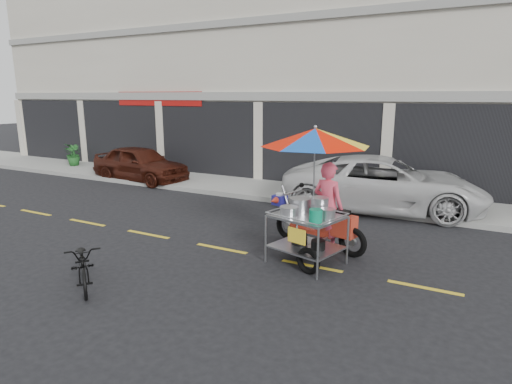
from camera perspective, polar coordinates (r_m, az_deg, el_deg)
The scene contains 10 objects.
ground at distance 8.22m, azimuth 7.42°, elevation -9.77°, with size 90.00×90.00×0.00m, color black.
sidewalk at distance 13.26m, azimuth 15.83°, elevation -1.06°, with size 45.00×3.00×0.15m, color gray.
shophouse_block at distance 17.76m, azimuth 29.60°, elevation 14.74°, with size 36.00×8.11×10.40m.
centerline at distance 8.22m, azimuth 7.42°, elevation -9.74°, with size 42.00×0.10×0.01m, color gold.
maroon_sedan at distance 16.43m, azimuth -15.19°, elevation 3.68°, with size 1.56×3.89×1.32m, color #39130B.
white_pickup at distance 12.29m, azimuth 16.62°, elevation 1.06°, with size 2.49×5.41×1.50m, color silver.
plant_tall at distance 20.75m, azimuth -23.16°, elevation 4.74°, with size 0.81×0.70×0.90m, color #1C531F.
plant_short at distance 20.15m, azimuth -23.16°, elevation 4.55°, with size 0.51×0.51×0.91m, color #1C531F.
near_bicycle at distance 7.74m, azimuth -22.03°, elevation -8.91°, with size 0.53×1.52×0.80m, color black.
food_vendor_rig at distance 8.20m, azimuth 8.24°, elevation 2.18°, with size 2.59×2.53×2.62m.
Camera 1 is at (2.59, -7.14, 3.14)m, focal length 30.00 mm.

